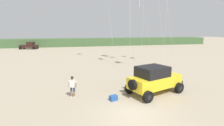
% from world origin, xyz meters
% --- Properties ---
extents(ground_plane, '(220.00, 220.00, 0.00)m').
position_xyz_m(ground_plane, '(0.00, 0.00, 0.00)').
color(ground_plane, tan).
extents(dune_ridge, '(90.00, 6.97, 2.47)m').
position_xyz_m(dune_ridge, '(0.64, 48.56, 1.24)').
color(dune_ridge, '#426038').
rests_on(dune_ridge, ground_plane).
extents(jeep, '(5.01, 3.63, 2.26)m').
position_xyz_m(jeep, '(2.92, 2.87, 1.20)').
color(jeep, yellow).
rests_on(jeep, ground_plane).
extents(person_watching, '(0.59, 0.41, 1.67)m').
position_xyz_m(person_watching, '(-3.47, 3.56, 0.94)').
color(person_watching, '#8C664C').
rests_on(person_watching, ground_plane).
extents(cooler_box, '(0.65, 0.52, 0.38)m').
position_xyz_m(cooler_box, '(-0.62, 2.26, 0.19)').
color(cooler_box, '#23519E').
rests_on(cooler_box, ground_plane).
extents(distant_pickup, '(4.91, 3.31, 1.98)m').
position_xyz_m(distant_pickup, '(-14.61, 41.67, 0.94)').
color(distant_pickup, black).
rests_on(distant_pickup, ground_plane).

